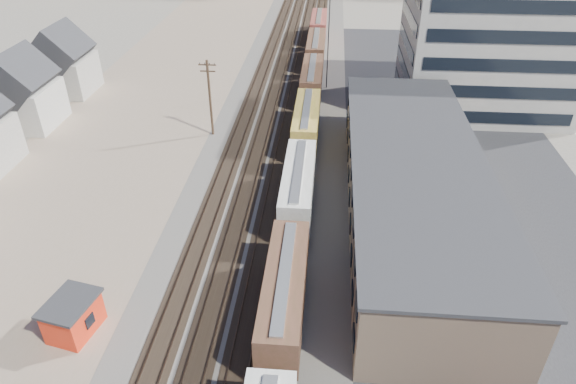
# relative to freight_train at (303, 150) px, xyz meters

# --- Properties ---
(ballast_bed) EXTENTS (18.00, 200.00, 0.06)m
(ballast_bed) POSITION_rel_freight_train_xyz_m (-3.80, 16.64, -2.76)
(ballast_bed) COLOR #4C4742
(ballast_bed) RESTS_ON ground
(dirt_yard) EXTENTS (24.00, 180.00, 0.03)m
(dirt_yard) POSITION_rel_freight_train_xyz_m (-23.80, 6.64, -2.78)
(dirt_yard) COLOR #83705A
(dirt_yard) RESTS_ON ground
(asphalt_lot) EXTENTS (26.00, 120.00, 0.04)m
(asphalt_lot) POSITION_rel_freight_train_xyz_m (18.20, 1.64, -2.77)
(asphalt_lot) COLOR #232326
(asphalt_lot) RESTS_ON ground
(rail_tracks) EXTENTS (11.40, 200.00, 0.24)m
(rail_tracks) POSITION_rel_freight_train_xyz_m (-4.35, 16.64, -2.68)
(rail_tracks) COLOR black
(rail_tracks) RESTS_ON ground
(freight_train) EXTENTS (3.00, 119.74, 4.46)m
(freight_train) POSITION_rel_freight_train_xyz_m (0.00, 0.00, 0.00)
(freight_train) COLOR black
(freight_train) RESTS_ON ground
(warehouse) EXTENTS (12.40, 40.40, 7.25)m
(warehouse) POSITION_rel_freight_train_xyz_m (11.18, -8.36, 0.86)
(warehouse) COLOR tan
(warehouse) RESTS_ON ground
(office_tower) EXTENTS (22.60, 18.60, 18.45)m
(office_tower) POSITION_rel_freight_train_xyz_m (24.15, 21.60, 6.47)
(office_tower) COLOR #9E998E
(office_tower) RESTS_ON ground
(utility_pole_north) EXTENTS (2.20, 0.32, 10.00)m
(utility_pole_north) POSITION_rel_freight_train_xyz_m (-12.30, 8.64, 2.50)
(utility_pole_north) COLOR #382619
(utility_pole_north) RESTS_ON ground
(radio_mast) EXTENTS (1.20, 0.16, 18.00)m
(radio_mast) POSITION_rel_freight_train_xyz_m (2.20, 26.64, 6.33)
(radio_mast) COLOR black
(radio_mast) RESTS_ON ground
(maintenance_shed) EXTENTS (3.99, 4.71, 3.03)m
(maintenance_shed) POSITION_rel_freight_train_xyz_m (-15.66, -25.45, -1.24)
(maintenance_shed) COLOR red
(maintenance_shed) RESTS_ON ground
(parked_car_blue) EXTENTS (5.45, 4.31, 1.38)m
(parked_car_blue) POSITION_rel_freight_train_xyz_m (18.29, 21.36, -2.11)
(parked_car_blue) COLOR navy
(parked_car_blue) RESTS_ON ground
(parked_car_far) EXTENTS (2.45, 4.35, 1.40)m
(parked_car_far) POSITION_rel_freight_train_xyz_m (23.88, 20.64, -2.10)
(parked_car_far) COLOR silver
(parked_car_far) RESTS_ON ground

